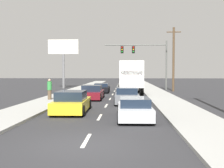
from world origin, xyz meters
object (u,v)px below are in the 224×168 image
object	(u,v)px
box_truck	(130,76)
roadside_billboard	(63,53)
utility_pole_mid	(174,58)
pedestrian_near_corner	(50,89)
car_yellow	(72,102)
car_gray	(127,96)
car_maroon	(92,93)
traffic_signal_mast	(141,54)
car_black	(102,88)
car_silver	(134,109)

from	to	relation	value
box_truck	roadside_billboard	bearing A→B (deg)	132.26
utility_pole_mid	pedestrian_near_corner	size ratio (longest dim) A/B	4.64
car_yellow	roadside_billboard	bearing A→B (deg)	104.35
car_yellow	utility_pole_mid	bearing A→B (deg)	62.77
car_gray	car_maroon	bearing A→B (deg)	135.02
box_truck	car_gray	world-z (taller)	box_truck
car_gray	traffic_signal_mast	size ratio (longest dim) A/B	0.51
car_maroon	utility_pole_mid	distance (m)	14.29
car_black	car_yellow	size ratio (longest dim) A/B	0.95
roadside_billboard	traffic_signal_mast	bearing A→B (deg)	-16.31
car_maroon	car_silver	size ratio (longest dim) A/B	1.07
car_black	car_silver	size ratio (longest dim) A/B	1.00
car_maroon	car_gray	size ratio (longest dim) A/B	1.02
car_maroon	utility_pole_mid	size ratio (longest dim) A/B	0.54
car_yellow	box_truck	xyz separation A→B (m)	(3.82, 13.07, 1.44)
car_gray	traffic_signal_mast	bearing A→B (deg)	82.93
roadside_billboard	car_black	bearing A→B (deg)	-50.65
car_silver	utility_pole_mid	size ratio (longest dim) A/B	0.51
car_gray	roadside_billboard	xyz separation A→B (m)	(-9.55, 19.17, 4.82)
car_silver	utility_pole_mid	distance (m)	21.57
car_maroon	pedestrian_near_corner	bearing A→B (deg)	-151.37
car_maroon	car_yellow	bearing A→B (deg)	-91.76
car_yellow	roadside_billboard	xyz separation A→B (m)	(-6.15, 24.04, 4.78)
car_yellow	box_truck	bearing A→B (deg)	73.71
roadside_billboard	pedestrian_near_corner	size ratio (longest dim) A/B	4.20
traffic_signal_mast	car_black	bearing A→B (deg)	-137.21
car_black	box_truck	xyz separation A→B (m)	(3.43, -2.99, 1.54)
box_truck	car_maroon	bearing A→B (deg)	-125.31
car_gray	roadside_billboard	world-z (taller)	roadside_billboard
car_yellow	pedestrian_near_corner	distance (m)	6.94
pedestrian_near_corner	box_truck	bearing A→B (deg)	44.67
box_truck	pedestrian_near_corner	world-z (taller)	box_truck
car_gray	traffic_signal_mast	distance (m)	16.53
box_truck	traffic_signal_mast	distance (m)	8.30
car_maroon	roadside_billboard	size ratio (longest dim) A/B	0.60
car_maroon	roadside_billboard	distance (m)	17.90
car_gray	car_silver	bearing A→B (deg)	-86.86
car_silver	pedestrian_near_corner	bearing A→B (deg)	129.96
car_black	box_truck	size ratio (longest dim) A/B	0.53
car_black	car_gray	bearing A→B (deg)	-74.93
car_yellow	pedestrian_near_corner	world-z (taller)	pedestrian_near_corner
car_maroon	traffic_signal_mast	size ratio (longest dim) A/B	0.52
traffic_signal_mast	roadside_billboard	world-z (taller)	roadside_billboard
car_maroon	roadside_billboard	bearing A→B (deg)	111.77
car_maroon	car_gray	xyz separation A→B (m)	(3.16, -3.16, -0.01)
traffic_signal_mast	roadside_billboard	distance (m)	12.00
car_black	car_silver	xyz separation A→B (m)	(3.40, -18.21, 0.02)
car_maroon	car_yellow	distance (m)	8.03
car_silver	car_gray	bearing A→B (deg)	93.14
roadside_billboard	car_maroon	bearing A→B (deg)	-68.23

